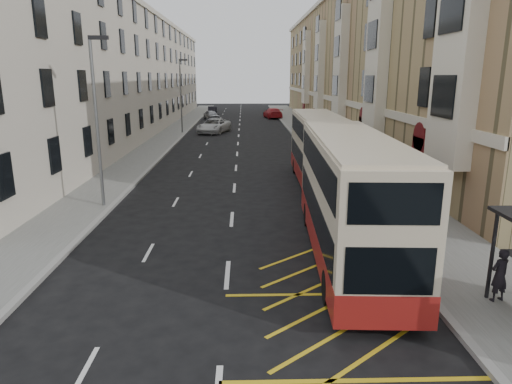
{
  "coord_description": "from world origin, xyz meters",
  "views": [
    {
      "loc": [
        0.57,
        -9.93,
        6.37
      ],
      "look_at": [
        1.03,
        7.02,
        2.04
      ],
      "focal_mm": 32.0,
      "sensor_mm": 36.0,
      "label": 1
    }
  ],
  "objects_px": {
    "street_lamp_near": "(97,114)",
    "double_decker_front": "(350,197)",
    "white_van": "(214,126)",
    "car_silver": "(211,115)",
    "car_red": "(273,113)",
    "car_dark": "(213,111)",
    "street_lamp_far": "(181,92)",
    "pedestrian_far": "(402,216)",
    "double_decker_rear": "(319,150)",
    "pedestrian_near": "(500,275)"
  },
  "relations": [
    {
      "from": "street_lamp_near",
      "to": "double_decker_front",
      "type": "relative_size",
      "value": 0.72
    },
    {
      "from": "white_van",
      "to": "car_silver",
      "type": "xyz_separation_m",
      "value": [
        -1.4,
        16.4,
        -0.12
      ]
    },
    {
      "from": "white_van",
      "to": "car_red",
      "type": "height_order",
      "value": "white_van"
    },
    {
      "from": "car_dark",
      "to": "double_decker_front",
      "type": "bearing_deg",
      "value": -83.95
    },
    {
      "from": "white_van",
      "to": "car_red",
      "type": "xyz_separation_m",
      "value": [
        7.92,
        18.45,
        -0.02
      ]
    },
    {
      "from": "street_lamp_far",
      "to": "white_van",
      "type": "height_order",
      "value": "street_lamp_far"
    },
    {
      "from": "pedestrian_far",
      "to": "street_lamp_near",
      "type": "bearing_deg",
      "value": 18.65
    },
    {
      "from": "double_decker_rear",
      "to": "street_lamp_near",
      "type": "bearing_deg",
      "value": -156.09
    },
    {
      "from": "double_decker_front",
      "to": "white_van",
      "type": "distance_m",
      "value": 37.93
    },
    {
      "from": "car_silver",
      "to": "car_dark",
      "type": "relative_size",
      "value": 0.95
    },
    {
      "from": "double_decker_rear",
      "to": "pedestrian_far",
      "type": "distance_m",
      "value": 9.81
    },
    {
      "from": "street_lamp_far",
      "to": "double_decker_rear",
      "type": "relative_size",
      "value": 0.76
    },
    {
      "from": "car_red",
      "to": "street_lamp_far",
      "type": "bearing_deg",
      "value": 50.25
    },
    {
      "from": "pedestrian_far",
      "to": "car_silver",
      "type": "distance_m",
      "value": 53.06
    },
    {
      "from": "street_lamp_near",
      "to": "car_red",
      "type": "bearing_deg",
      "value": 76.91
    },
    {
      "from": "street_lamp_far",
      "to": "pedestrian_near",
      "type": "height_order",
      "value": "street_lamp_far"
    },
    {
      "from": "street_lamp_near",
      "to": "street_lamp_far",
      "type": "relative_size",
      "value": 1.0
    },
    {
      "from": "street_lamp_far",
      "to": "double_decker_front",
      "type": "relative_size",
      "value": 0.72
    },
    {
      "from": "pedestrian_near",
      "to": "white_van",
      "type": "distance_m",
      "value": 42.27
    },
    {
      "from": "double_decker_rear",
      "to": "pedestrian_near",
      "type": "bearing_deg",
      "value": -78.28
    },
    {
      "from": "double_decker_front",
      "to": "car_red",
      "type": "distance_m",
      "value": 55.71
    },
    {
      "from": "double_decker_front",
      "to": "pedestrian_far",
      "type": "relative_size",
      "value": 6.68
    },
    {
      "from": "double_decker_rear",
      "to": "white_van",
      "type": "relative_size",
      "value": 1.81
    },
    {
      "from": "street_lamp_far",
      "to": "double_decker_front",
      "type": "xyz_separation_m",
      "value": [
        10.63,
        -36.59,
        -2.4
      ]
    },
    {
      "from": "street_lamp_far",
      "to": "car_silver",
      "type": "xyz_separation_m",
      "value": [
        2.11,
        17.04,
        -3.95
      ]
    },
    {
      "from": "double_decker_front",
      "to": "car_red",
      "type": "bearing_deg",
      "value": 92.23
    },
    {
      "from": "street_lamp_far",
      "to": "double_decker_rear",
      "type": "height_order",
      "value": "street_lamp_far"
    },
    {
      "from": "double_decker_rear",
      "to": "pedestrian_far",
      "type": "height_order",
      "value": "double_decker_rear"
    },
    {
      "from": "car_dark",
      "to": "car_red",
      "type": "distance_m",
      "value": 11.68
    },
    {
      "from": "car_red",
      "to": "car_silver",
      "type": "bearing_deg",
      "value": 3.56
    },
    {
      "from": "double_decker_front",
      "to": "pedestrian_far",
      "type": "bearing_deg",
      "value": 37.41
    },
    {
      "from": "car_silver",
      "to": "white_van",
      "type": "bearing_deg",
      "value": -106.08
    },
    {
      "from": "double_decker_front",
      "to": "car_silver",
      "type": "bearing_deg",
      "value": 102.08
    },
    {
      "from": "street_lamp_near",
      "to": "double_decker_rear",
      "type": "distance_m",
      "value": 12.55
    },
    {
      "from": "pedestrian_near",
      "to": "double_decker_rear",
      "type": "bearing_deg",
      "value": -96.18
    },
    {
      "from": "street_lamp_far",
      "to": "car_dark",
      "type": "relative_size",
      "value": 1.88
    },
    {
      "from": "white_van",
      "to": "car_red",
      "type": "bearing_deg",
      "value": 82.59
    },
    {
      "from": "car_red",
      "to": "pedestrian_near",
      "type": "bearing_deg",
      "value": 83.71
    },
    {
      "from": "double_decker_front",
      "to": "pedestrian_far",
      "type": "distance_m",
      "value": 3.31
    },
    {
      "from": "street_lamp_far",
      "to": "double_decker_front",
      "type": "bearing_deg",
      "value": -73.8
    },
    {
      "from": "car_red",
      "to": "double_decker_rear",
      "type": "bearing_deg",
      "value": 81.04
    },
    {
      "from": "street_lamp_near",
      "to": "pedestrian_far",
      "type": "xyz_separation_m",
      "value": [
        13.16,
        -4.86,
        -3.65
      ]
    },
    {
      "from": "street_lamp_near",
      "to": "pedestrian_far",
      "type": "height_order",
      "value": "street_lamp_near"
    },
    {
      "from": "double_decker_front",
      "to": "car_silver",
      "type": "relative_size",
      "value": 2.76
    },
    {
      "from": "street_lamp_far",
      "to": "pedestrian_near",
      "type": "distance_m",
      "value": 42.84
    },
    {
      "from": "car_silver",
      "to": "car_red",
      "type": "height_order",
      "value": "car_red"
    },
    {
      "from": "double_decker_rear",
      "to": "car_dark",
      "type": "xyz_separation_m",
      "value": [
        -9.64,
        50.86,
        -1.42
      ]
    },
    {
      "from": "pedestrian_near",
      "to": "car_dark",
      "type": "height_order",
      "value": "pedestrian_near"
    },
    {
      "from": "street_lamp_near",
      "to": "street_lamp_far",
      "type": "xyz_separation_m",
      "value": [
        0.0,
        30.0,
        0.0
      ]
    },
    {
      "from": "car_dark",
      "to": "car_red",
      "type": "height_order",
      "value": "car_red"
    }
  ]
}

